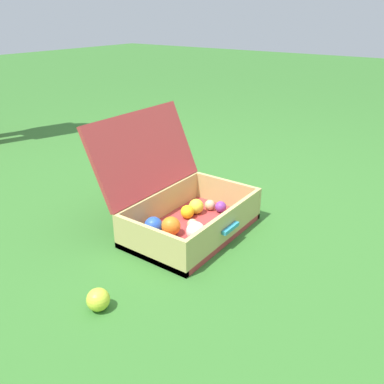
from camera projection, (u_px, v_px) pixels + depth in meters
The scene contains 3 objects.
ground_plane at pixel (199, 227), 1.85m from camera, with size 16.00×16.00×0.00m, color #336B28.
open_suitcase at pixel (179, 205), 1.79m from camera, with size 0.59×0.55×0.50m.
stray_ball_on_grass at pixel (98, 300), 1.32m from camera, with size 0.08×0.08×0.08m, color #CCDB38.
Camera 1 is at (-1.33, -0.92, 0.91)m, focal length 37.82 mm.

